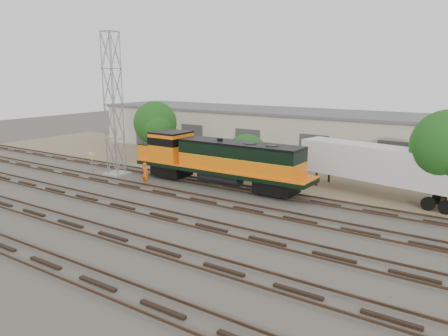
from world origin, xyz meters
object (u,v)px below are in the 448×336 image
Objects in this scene: locomotive at (217,159)px; worker at (145,174)px; semi_trailer at (382,165)px; signal_tower at (114,107)px.

locomotive is 6.43m from worker.
semi_trailer is (17.96, 7.86, 1.51)m from worker.
locomotive is at bearing 10.16° from signal_tower.
locomotive is 8.53× the size of worker.
worker is at bearing -14.85° from signal_tower.
semi_trailer is at bearing -147.66° from worker.
semi_trailer is (23.07, 6.51, -3.98)m from signal_tower.
semi_trailer is at bearing 15.75° from signal_tower.
locomotive is 11.44m from signal_tower.
worker is (5.11, -1.36, -5.49)m from signal_tower.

